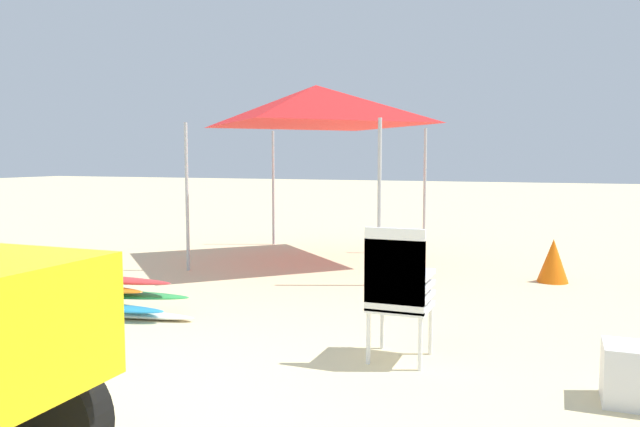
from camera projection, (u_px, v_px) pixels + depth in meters
name	position (u px, v px, depth m)	size (l,w,h in m)	color
stacked_plastic_chairs	(398.00, 283.00, 4.84)	(0.48, 0.48, 1.11)	white
surfboard_pile	(76.00, 294.00, 6.46)	(2.79, 0.84, 0.40)	white
popup_canopy	(316.00, 106.00, 9.50)	(2.95, 2.95, 2.79)	#B2B2B7
traffic_cone_far	(553.00, 261.00, 8.04)	(0.41, 0.41, 0.58)	orange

